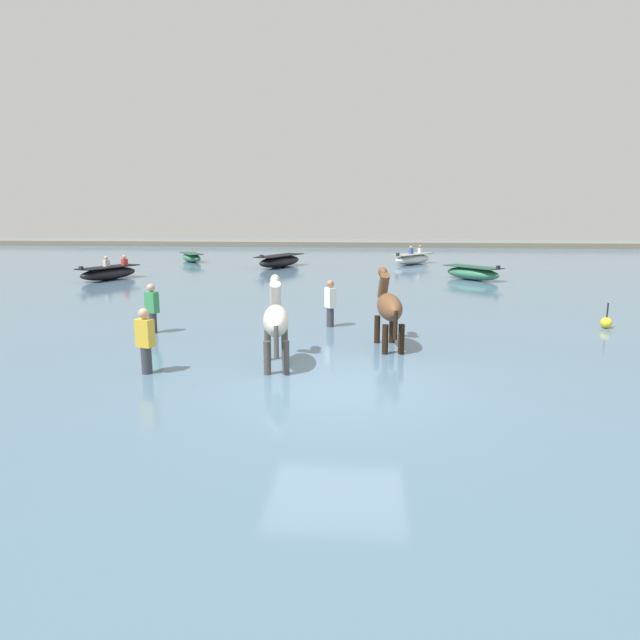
{
  "coord_description": "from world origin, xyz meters",
  "views": [
    {
      "loc": [
        0.5,
        -9.26,
        3.4
      ],
      "look_at": [
        -0.62,
        3.6,
        0.85
      ],
      "focal_mm": 30.6,
      "sensor_mm": 36.0,
      "label": 1
    }
  ],
  "objects_px": {
    "boat_distant_east": "(280,261)",
    "person_spectator_far": "(330,308)",
    "horse_trailing_bay": "(389,309)",
    "boat_near_starboard": "(109,273)",
    "boat_mid_channel": "(191,257)",
    "person_onlooker_right": "(152,313)",
    "person_wading_close": "(146,347)",
    "channel_buoy": "(606,322)",
    "horse_lead_pinto": "(276,322)",
    "boat_near_port": "(473,273)",
    "boat_far_inshore": "(413,259)"
  },
  "relations": [
    {
      "from": "person_spectator_far",
      "to": "boat_near_starboard",
      "type": "bearing_deg",
      "value": 138.41
    },
    {
      "from": "boat_near_starboard",
      "to": "person_onlooker_right",
      "type": "xyz_separation_m",
      "value": [
        6.44,
        -10.88,
        0.2
      ]
    },
    {
      "from": "boat_near_starboard",
      "to": "channel_buoy",
      "type": "distance_m",
      "value": 20.54
    },
    {
      "from": "horse_lead_pinto",
      "to": "channel_buoy",
      "type": "xyz_separation_m",
      "value": [
        8.22,
        4.37,
        -0.74
      ]
    },
    {
      "from": "boat_mid_channel",
      "to": "person_spectator_far",
      "type": "height_order",
      "value": "person_spectator_far"
    },
    {
      "from": "boat_near_port",
      "to": "person_wading_close",
      "type": "relative_size",
      "value": 1.73
    },
    {
      "from": "boat_near_port",
      "to": "boat_distant_east",
      "type": "xyz_separation_m",
      "value": [
        -9.82,
        5.16,
        0.03
      ]
    },
    {
      "from": "horse_lead_pinto",
      "to": "boat_far_inshore",
      "type": "relative_size",
      "value": 0.64
    },
    {
      "from": "channel_buoy",
      "to": "boat_distant_east",
      "type": "bearing_deg",
      "value": 125.77
    },
    {
      "from": "horse_trailing_bay",
      "to": "person_wading_close",
      "type": "height_order",
      "value": "horse_trailing_bay"
    },
    {
      "from": "boat_near_starboard",
      "to": "boat_distant_east",
      "type": "relative_size",
      "value": 0.81
    },
    {
      "from": "boat_near_port",
      "to": "boat_near_starboard",
      "type": "distance_m",
      "value": 16.82
    },
    {
      "from": "boat_distant_east",
      "to": "person_spectator_far",
      "type": "bearing_deg",
      "value": -76.2
    },
    {
      "from": "person_onlooker_right",
      "to": "person_wading_close",
      "type": "distance_m",
      "value": 3.74
    },
    {
      "from": "horse_trailing_bay",
      "to": "person_onlooker_right",
      "type": "distance_m",
      "value": 6.08
    },
    {
      "from": "boat_mid_channel",
      "to": "boat_distant_east",
      "type": "bearing_deg",
      "value": -25.74
    },
    {
      "from": "boat_far_inshore",
      "to": "channel_buoy",
      "type": "distance_m",
      "value": 18.65
    },
    {
      "from": "boat_far_inshore",
      "to": "person_onlooker_right",
      "type": "xyz_separation_m",
      "value": [
        -8.18,
        -19.89,
        0.2
      ]
    },
    {
      "from": "boat_near_starboard",
      "to": "boat_distant_east",
      "type": "xyz_separation_m",
      "value": [
        6.95,
        6.55,
        0.03
      ]
    },
    {
      "from": "horse_trailing_bay",
      "to": "boat_near_starboard",
      "type": "relative_size",
      "value": 0.66
    },
    {
      "from": "boat_distant_east",
      "to": "horse_trailing_bay",
      "type": "bearing_deg",
      "value": -73.46
    },
    {
      "from": "horse_trailing_bay",
      "to": "person_onlooker_right",
      "type": "relative_size",
      "value": 1.3
    },
    {
      "from": "boat_mid_channel",
      "to": "person_wading_close",
      "type": "xyz_separation_m",
      "value": [
        6.88,
        -23.89,
        0.25
      ]
    },
    {
      "from": "person_wading_close",
      "to": "horse_trailing_bay",
      "type": "bearing_deg",
      "value": 28.0
    },
    {
      "from": "horse_trailing_bay",
      "to": "boat_distant_east",
      "type": "bearing_deg",
      "value": 106.54
    },
    {
      "from": "boat_far_inshore",
      "to": "person_onlooker_right",
      "type": "height_order",
      "value": "person_onlooker_right"
    },
    {
      "from": "boat_near_starboard",
      "to": "boat_distant_east",
      "type": "height_order",
      "value": "boat_near_starboard"
    },
    {
      "from": "boat_near_port",
      "to": "boat_far_inshore",
      "type": "height_order",
      "value": "boat_far_inshore"
    },
    {
      "from": "horse_lead_pinto",
      "to": "boat_mid_channel",
      "type": "bearing_deg",
      "value": 111.87
    },
    {
      "from": "boat_distant_east",
      "to": "person_spectator_far",
      "type": "relative_size",
      "value": 2.44
    },
    {
      "from": "boat_near_starboard",
      "to": "boat_mid_channel",
      "type": "xyz_separation_m",
      "value": [
        0.83,
        9.49,
        -0.04
      ]
    },
    {
      "from": "boat_distant_east",
      "to": "person_onlooker_right",
      "type": "xyz_separation_m",
      "value": [
        -0.5,
        -17.42,
        0.18
      ]
    },
    {
      "from": "boat_distant_east",
      "to": "boat_mid_channel",
      "type": "bearing_deg",
      "value": 154.26
    },
    {
      "from": "horse_trailing_bay",
      "to": "boat_mid_channel",
      "type": "height_order",
      "value": "horse_trailing_bay"
    },
    {
      "from": "boat_far_inshore",
      "to": "person_wading_close",
      "type": "xyz_separation_m",
      "value": [
        -6.91,
        -23.4,
        0.2
      ]
    },
    {
      "from": "boat_near_starboard",
      "to": "person_onlooker_right",
      "type": "height_order",
      "value": "person_onlooker_right"
    },
    {
      "from": "person_spectator_far",
      "to": "channel_buoy",
      "type": "relative_size",
      "value": 2.38
    },
    {
      "from": "boat_far_inshore",
      "to": "person_wading_close",
      "type": "height_order",
      "value": "person_wading_close"
    },
    {
      "from": "boat_near_port",
      "to": "boat_far_inshore",
      "type": "distance_m",
      "value": 7.92
    },
    {
      "from": "horse_trailing_bay",
      "to": "channel_buoy",
      "type": "relative_size",
      "value": 3.1
    },
    {
      "from": "boat_mid_channel",
      "to": "person_spectator_far",
      "type": "bearing_deg",
      "value": -62.24
    },
    {
      "from": "channel_buoy",
      "to": "horse_trailing_bay",
      "type": "bearing_deg",
      "value": -156.04
    },
    {
      "from": "boat_far_inshore",
      "to": "boat_distant_east",
      "type": "xyz_separation_m",
      "value": [
        -7.68,
        -2.47,
        0.02
      ]
    },
    {
      "from": "horse_lead_pinto",
      "to": "boat_near_port",
      "type": "xyz_separation_m",
      "value": [
        6.65,
        15.02,
        -0.59
      ]
    },
    {
      "from": "horse_trailing_bay",
      "to": "person_onlooker_right",
      "type": "xyz_separation_m",
      "value": [
        -5.98,
        1.01,
        -0.39
      ]
    },
    {
      "from": "boat_mid_channel",
      "to": "channel_buoy",
      "type": "distance_m",
      "value": 25.66
    },
    {
      "from": "boat_near_port",
      "to": "channel_buoy",
      "type": "relative_size",
      "value": 4.11
    },
    {
      "from": "horse_lead_pinto",
      "to": "boat_near_port",
      "type": "bearing_deg",
      "value": 66.13
    },
    {
      "from": "boat_near_port",
      "to": "boat_mid_channel",
      "type": "bearing_deg",
      "value": 153.04
    },
    {
      "from": "boat_far_inshore",
      "to": "channel_buoy",
      "type": "relative_size",
      "value": 4.82
    }
  ]
}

